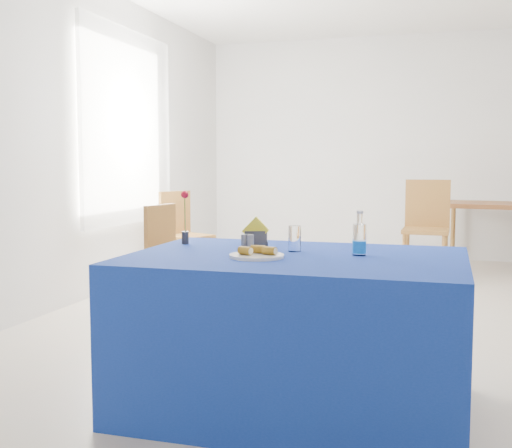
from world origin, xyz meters
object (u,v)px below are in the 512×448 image
at_px(plate, 257,256).
at_px(chair_bg_left, 427,222).
at_px(oak_table, 504,210).
at_px(chair_win_b, 182,229).
at_px(chair_win_a, 170,251).
at_px(blue_table, 295,332).
at_px(water_bottle, 359,241).

relative_size(plate, chair_bg_left, 0.25).
bearing_deg(plate, oak_table, 73.10).
bearing_deg(chair_bg_left, chair_win_b, -159.76).
height_order(chair_win_a, chair_win_b, chair_win_b).
bearing_deg(chair_bg_left, blue_table, -95.81).
height_order(plate, chair_bg_left, chair_bg_left).
distance_m(plate, chair_win_b, 3.66).
relative_size(plate, oak_table, 0.19).
bearing_deg(water_bottle, plate, -154.36).
height_order(water_bottle, chair_bg_left, chair_bg_left).
xyz_separation_m(blue_table, chair_win_a, (-1.43, 1.70, 0.12)).
height_order(blue_table, chair_bg_left, chair_bg_left).
xyz_separation_m(chair_bg_left, chair_win_a, (-1.92, -2.20, -0.09)).
bearing_deg(plate, chair_win_a, 124.72).
bearing_deg(chair_win_a, chair_win_b, 30.00).
height_order(blue_table, oak_table, blue_table).
bearing_deg(oak_table, chair_win_a, -132.12).
bearing_deg(chair_win_b, plate, -127.65).
xyz_separation_m(blue_table, oak_table, (1.32, 4.74, 0.30)).
relative_size(blue_table, oak_table, 1.16).
relative_size(plate, water_bottle, 1.20).
distance_m(water_bottle, oak_table, 4.76).
bearing_deg(water_bottle, chair_win_a, 136.84).
height_order(water_bottle, oak_table, water_bottle).
xyz_separation_m(oak_table, chair_win_b, (-3.24, -1.66, -0.15)).
height_order(plate, chair_win_b, chair_win_b).
bearing_deg(blue_table, plate, -140.32).
bearing_deg(chair_win_a, plate, -134.90).
height_order(oak_table, chair_win_a, chair_win_a).
distance_m(water_bottle, chair_win_b, 3.73).
xyz_separation_m(oak_table, chair_bg_left, (-0.83, -0.84, -0.08)).
xyz_separation_m(blue_table, water_bottle, (0.29, 0.09, 0.45)).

